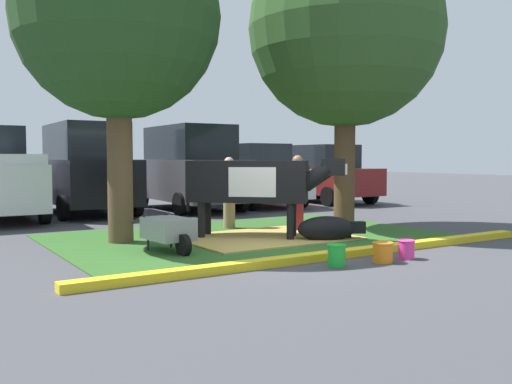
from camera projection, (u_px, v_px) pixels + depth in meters
ground_plane at (290, 249)px, 9.71m from camera, size 80.00×80.00×0.00m
grass_island at (250, 236)px, 11.14m from camera, size 7.51×5.18×0.02m
curb_yellow at (341, 254)px, 8.83m from camera, size 8.71×0.24×0.12m
hay_bedding at (264, 238)px, 10.85m from camera, size 3.23×2.44×0.04m
shade_tree_left at (118, 18)px, 10.08m from camera, size 3.74×3.74×6.01m
shade_tree_right at (346, 30)px, 12.15m from camera, size 4.25×4.25×6.50m
cow_holstein at (253, 182)px, 10.80m from camera, size 2.58×2.37×1.56m
calf_lying at (328, 229)px, 10.53m from camera, size 1.31×0.92×0.48m
person_handler at (229, 191)px, 12.32m from camera, size 0.53×0.34×1.59m
person_visitor_near at (298, 191)px, 11.90m from camera, size 0.34×0.46×1.63m
wheelbarrow at (169, 230)px, 9.27m from camera, size 0.68×1.61×0.63m
bucket_green at (336, 255)px, 8.09m from camera, size 0.28×0.28×0.33m
bucket_orange at (383, 252)px, 8.40m from camera, size 0.32×0.32×0.31m
bucket_pink at (406, 249)px, 8.71m from camera, size 0.28×0.28×0.30m
suv_black at (85, 169)px, 15.67m from camera, size 2.18×4.63×2.52m
suv_dark_grey at (189, 168)px, 16.84m from camera, size 2.18×4.63×2.52m
hatchback_white at (253, 176)px, 18.23m from camera, size 2.08×4.43×2.02m
sedan_silver at (323, 174)px, 19.68m from camera, size 2.08×4.43×2.02m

